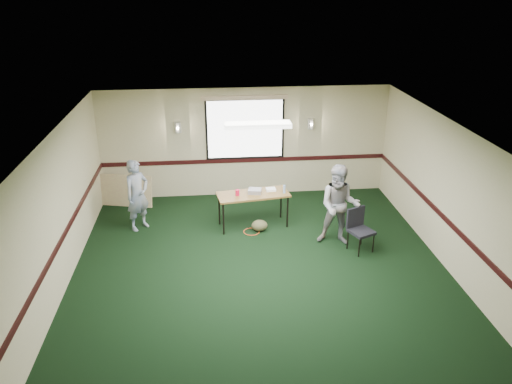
{
  "coord_description": "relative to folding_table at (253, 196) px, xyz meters",
  "views": [
    {
      "loc": [
        -0.89,
        -7.62,
        5.08
      ],
      "look_at": [
        0.0,
        1.3,
        1.2
      ],
      "focal_mm": 35.0,
      "sensor_mm": 36.0,
      "label": 1
    }
  ],
  "objects": [
    {
      "name": "folding_table",
      "position": [
        0.0,
        0.0,
        0.0
      ],
      "size": [
        1.62,
        0.84,
        0.77
      ],
      "rotation": [
        0.0,
        0.0,
        0.15
      ],
      "color": "brown",
      "rests_on": "ground"
    },
    {
      "name": "person_left",
      "position": [
        -2.48,
        0.14,
        0.07
      ],
      "size": [
        0.67,
        0.67,
        1.57
      ],
      "primitive_type": "imported",
      "rotation": [
        0.0,
        0.0,
        0.77
      ],
      "color": "#425C93",
      "rests_on": "ground"
    },
    {
      "name": "projector",
      "position": [
        0.04,
        0.03,
        0.1
      ],
      "size": [
        0.32,
        0.28,
        0.09
      ],
      "primitive_type": "cube",
      "rotation": [
        0.0,
        0.0,
        -0.2
      ],
      "color": "gray",
      "rests_on": "folding_table"
    },
    {
      "name": "folded_table",
      "position": [
        -3.03,
        1.4,
        -0.34
      ],
      "size": [
        1.49,
        0.55,
        0.76
      ],
      "primitive_type": "cube",
      "rotation": [
        -0.21,
        0.0,
        -0.23
      ],
      "color": "tan",
      "rests_on": "ground"
    },
    {
      "name": "duffel_bag",
      "position": [
        0.11,
        -0.26,
        -0.59
      ],
      "size": [
        0.41,
        0.35,
        0.25
      ],
      "primitive_type": "ellipsoid",
      "rotation": [
        0.0,
        0.0,
        0.27
      ],
      "color": "#4A4A2A",
      "rests_on": "ground"
    },
    {
      "name": "room_shell",
      "position": [
        -0.03,
        -0.08,
        0.86
      ],
      "size": [
        8.0,
        8.02,
        8.0
      ],
      "color": "#C0B38A",
      "rests_on": "ground"
    },
    {
      "name": "conference_chair",
      "position": [
        2.0,
        -1.22,
        -0.2
      ],
      "size": [
        0.57,
        0.58,
        0.87
      ],
      "rotation": [
        0.0,
        0.0,
        0.41
      ],
      "color": "black",
      "rests_on": "ground"
    },
    {
      "name": "game_console",
      "position": [
        0.4,
        0.13,
        0.08
      ],
      "size": [
        0.21,
        0.17,
        0.05
      ],
      "primitive_type": "cube",
      "rotation": [
        0.0,
        0.0,
        0.03
      ],
      "color": "white",
      "rests_on": "folding_table"
    },
    {
      "name": "water_bottle",
      "position": [
        0.67,
        -0.03,
        0.15
      ],
      "size": [
        0.05,
        0.05,
        0.18
      ],
      "primitive_type": "cylinder",
      "color": "#7FA1D0",
      "rests_on": "folding_table"
    },
    {
      "name": "cable_coil",
      "position": [
        -0.07,
        -0.31,
        -0.71
      ],
      "size": [
        0.41,
        0.41,
        0.02
      ],
      "primitive_type": "torus",
      "rotation": [
        0.0,
        0.0,
        0.18
      ],
      "color": "#DA4A1B",
      "rests_on": "ground"
    },
    {
      "name": "ground",
      "position": [
        -0.03,
        -2.2,
        -0.72
      ],
      "size": [
        8.0,
        8.0,
        0.0
      ],
      "primitive_type": "plane",
      "color": "black",
      "rests_on": "ground"
    },
    {
      "name": "red_cup",
      "position": [
        -0.34,
        -0.06,
        0.12
      ],
      "size": [
        0.09,
        0.09,
        0.13
      ],
      "primitive_type": "cylinder",
      "color": "red",
      "rests_on": "folding_table"
    },
    {
      "name": "person_right",
      "position": [
        1.66,
        -0.94,
        0.13
      ],
      "size": [
        0.97,
        0.84,
        1.7
      ],
      "primitive_type": "imported",
      "rotation": [
        0.0,
        0.0,
        -0.27
      ],
      "color": "#6B85A7",
      "rests_on": "ground"
    }
  ]
}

